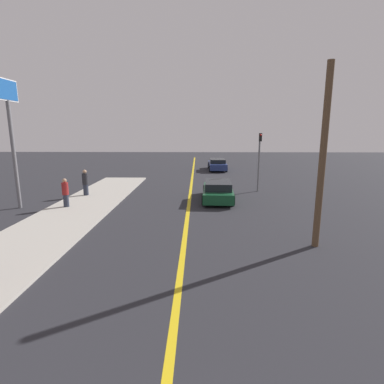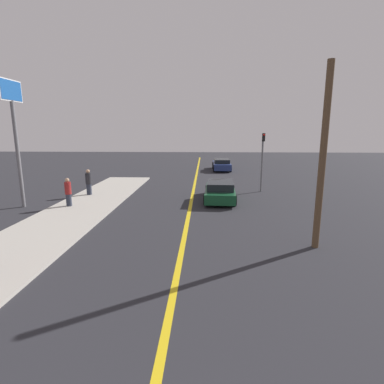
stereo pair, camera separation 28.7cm
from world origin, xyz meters
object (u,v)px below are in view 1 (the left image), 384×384
at_px(car_near_right_lane, 218,191).
at_px(utility_pole, 323,159).
at_px(traffic_light, 259,156).
at_px(roadside_sign, 9,116).
at_px(car_ahead_center, 217,164).
at_px(pedestrian_far_standing, 65,193).
at_px(pedestrian_by_sign, 85,183).

bearing_deg(car_near_right_lane, utility_pole, -64.42).
distance_m(car_near_right_lane, traffic_light, 4.51).
bearing_deg(utility_pole, roadside_sign, 159.60).
height_order(car_near_right_lane, car_ahead_center, car_ahead_center).
relative_size(pedestrian_far_standing, traffic_light, 0.39).
distance_m(roadside_sign, utility_pole, 15.34).
xyz_separation_m(traffic_light, roadside_sign, (-14.14, -4.89, 2.51)).
distance_m(car_ahead_center, pedestrian_by_sign, 16.46).
distance_m(pedestrian_far_standing, roadside_sign, 4.89).
height_order(pedestrian_far_standing, utility_pole, utility_pole).
distance_m(traffic_light, roadside_sign, 15.17).
relative_size(pedestrian_far_standing, roadside_sign, 0.23).
distance_m(pedestrian_by_sign, utility_pole, 14.47).
height_order(traffic_light, roadside_sign, roadside_sign).
bearing_deg(pedestrian_by_sign, utility_pole, -35.29).
height_order(traffic_light, utility_pole, utility_pole).
bearing_deg(roadside_sign, car_ahead_center, 53.93).
xyz_separation_m(pedestrian_by_sign, utility_pole, (11.66, -8.25, 2.33)).
bearing_deg(car_ahead_center, pedestrian_by_sign, -125.20).
relative_size(car_ahead_center, utility_pole, 0.72).
height_order(pedestrian_by_sign, roadside_sign, roadside_sign).
relative_size(car_near_right_lane, pedestrian_by_sign, 2.68).
distance_m(pedestrian_far_standing, pedestrian_by_sign, 3.01).
xyz_separation_m(car_near_right_lane, car_ahead_center, (0.86, 14.35, 0.02)).
height_order(pedestrian_by_sign, traffic_light, traffic_light).
bearing_deg(car_ahead_center, traffic_light, -80.03).
distance_m(car_near_right_lane, pedestrian_far_standing, 8.77).
relative_size(car_ahead_center, pedestrian_far_standing, 3.00).
distance_m(pedestrian_far_standing, utility_pole, 12.98).
height_order(pedestrian_far_standing, roadside_sign, roadside_sign).
bearing_deg(traffic_light, utility_pole, -89.15).
relative_size(car_near_right_lane, pedestrian_far_standing, 2.83).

